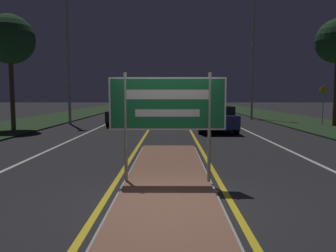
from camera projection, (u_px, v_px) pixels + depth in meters
name	position (u px, v px, depth m)	size (l,w,h in m)	color
ground_plane	(167.00, 205.00, 5.77)	(160.00, 160.00, 0.00)	#232326
median_island	(167.00, 183.00, 7.00)	(1.92, 9.93, 0.10)	#999993
verge_left	(49.00, 119.00, 25.74)	(5.00, 100.00, 0.08)	#23381E
verge_right	(291.00, 119.00, 25.60)	(5.00, 100.00, 0.08)	#23381E
centre_line_yellow_left	(158.00, 116.00, 30.66)	(0.12, 70.00, 0.01)	gold
centre_line_yellow_right	(182.00, 116.00, 30.64)	(0.12, 70.00, 0.01)	gold
lane_line_white_left	(125.00, 116.00, 30.68)	(0.12, 70.00, 0.01)	silver
lane_line_white_right	(215.00, 116.00, 30.62)	(0.12, 70.00, 0.01)	silver
edge_line_white_left	(93.00, 116.00, 30.71)	(0.10, 70.00, 0.01)	silver
edge_line_white_right	(247.00, 116.00, 30.60)	(0.10, 70.00, 0.01)	silver
highway_sign	(167.00, 107.00, 6.84)	(2.45, 0.07, 2.29)	#9E9E99
streetlight_left_near	(67.00, 20.00, 21.15)	(0.53, 0.53, 10.58)	#9E9E99
streetlight_right_near	(253.00, 36.00, 25.30)	(0.48, 0.48, 10.73)	#9E9E99
car_receding_0	(215.00, 118.00, 17.25)	(1.98, 4.08, 1.35)	navy
car_receding_1	(204.00, 111.00, 24.84)	(1.90, 4.57, 1.38)	navy
car_receding_2	(197.00, 107.00, 31.86)	(1.87, 4.59, 1.39)	#B7B7BC
car_approaching_0	(125.00, 114.00, 21.15)	(1.96, 4.22, 1.37)	black
car_approaching_1	(144.00, 106.00, 34.65)	(1.95, 4.24, 1.44)	navy
car_approaching_2	(131.00, 103.00, 46.61)	(1.99, 4.59, 1.37)	navy
warning_sign	(323.00, 101.00, 20.33)	(0.60, 0.06, 2.47)	#9E9E99
roadside_palm_left	(10.00, 40.00, 17.47)	(2.62, 2.62, 6.14)	#4C3823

